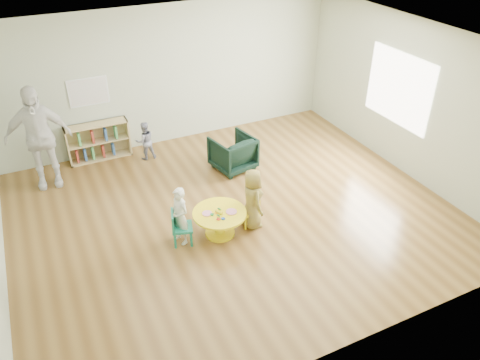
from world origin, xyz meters
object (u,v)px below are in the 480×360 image
Objects in this scene: activity_table at (220,219)px; kid_chair_right at (251,209)px; kid_chair_left at (179,227)px; child_left at (180,216)px; armchair at (233,153)px; bookshelf at (98,141)px; toddler at (145,141)px; child_right at (252,199)px; adult_caretaker at (39,138)px.

activity_table is 0.56m from kid_chair_right.
kid_chair_right is at bearing 104.42° from kid_chair_left.
kid_chair_left is 1.11× the size of kid_chair_right.
child_left reaches higher than kid_chair_right.
kid_chair_left is at bearing 33.26° from armchair.
activity_table is at bearing 99.79° from kid_chair_left.
child_left is (0.60, -3.18, 0.11)m from bookshelf.
armchair is (2.23, -1.53, -0.03)m from bookshelf.
kid_chair_left is at bearing 173.41° from activity_table.
child_right is at bearing 106.87° from toddler.
adult_caretaker is at bearing 129.71° from activity_table.
armchair is 1.82m from child_right.
adult_caretaker is (-1.60, 2.61, 0.64)m from kid_chair_left.
child_right is at bearing 175.95° from kid_chair_right.
activity_table is 1.63× the size of kid_chair_right.
child_left is at bearing 87.35° from kid_chair_right.
child_left is at bearing -79.34° from bookshelf.
kid_chair_right is 0.43× the size of bookshelf.
toddler is at bearing -27.89° from bookshelf.
armchair is at bearing -13.38° from child_right.
kid_chair_right is 0.69× the size of armchair.
kid_chair_left is at bearing -73.63° from child_left.
activity_table is at bearing 62.73° from child_left.
armchair reaches higher than kid_chair_left.
armchair reaches higher than kid_chair_right.
bookshelf is (-1.20, 3.27, 0.08)m from activity_table.
child_left is at bearing -51.94° from adult_caretaker.
kid_chair_left is at bearing -52.61° from adult_caretaker.
activity_table is 1.06× the size of toddler.
toddler reaches higher than activity_table.
adult_caretaker is (-2.23, 2.68, 0.65)m from activity_table.
kid_chair_left is 3.13m from adult_caretaker.
child_right is (-0.00, -0.05, 0.23)m from kid_chair_right.
kid_chair_right is at bearing -37.67° from adult_caretaker.
adult_caretaker is at bearing 46.79° from kid_chair_right.
child_right reaches higher than kid_chair_left.
bookshelf is at bearing 110.13° from activity_table.
kid_chair_right is (0.56, 0.03, -0.01)m from activity_table.
adult_caretaker is at bearing -27.97° from armchair.
bookshelf is at bearing 35.46° from adult_caretaker.
child_left is (-1.16, 0.06, 0.20)m from kid_chair_right.
kid_chair_right is at bearing -2.52° from child_right.
armchair is 0.94× the size of toddler.
toddler reaches higher than kid_chair_right.
kid_chair_left is 0.77× the size of armchair.
kid_chair_right is 3.90m from adult_caretaker.
bookshelf is 3.72m from child_right.
kid_chair_right is at bearing 3.32° from activity_table.
child_left is 1.21× the size of toddler.
kid_chair_left is 2.35m from armchair.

